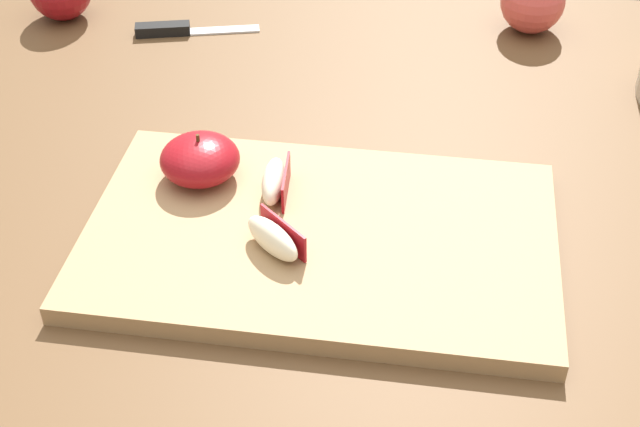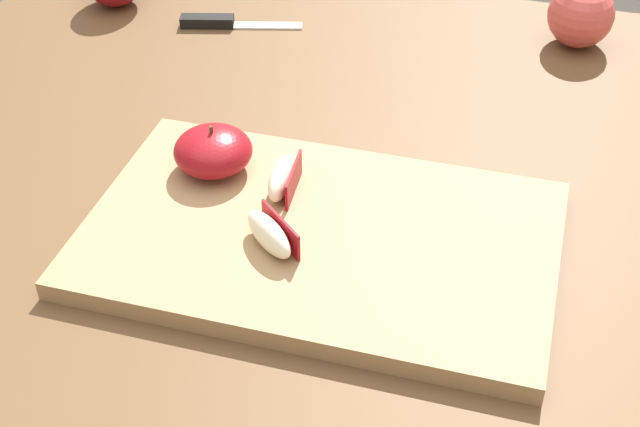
% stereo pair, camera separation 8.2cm
% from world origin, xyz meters
% --- Properties ---
extents(dining_table, '(1.19, 0.98, 0.73)m').
position_xyz_m(dining_table, '(0.00, 0.00, 0.64)').
color(dining_table, brown).
rests_on(dining_table, ground_plane).
extents(cutting_board, '(0.43, 0.27, 0.02)m').
position_xyz_m(cutting_board, '(-0.03, -0.09, 0.74)').
color(cutting_board, '#A37F56').
rests_on(cutting_board, dining_table).
extents(apple_half_skin_up, '(0.08, 0.08, 0.05)m').
position_xyz_m(apple_half_skin_up, '(-0.16, -0.02, 0.78)').
color(apple_half_skin_up, maroon).
rests_on(apple_half_skin_up, cutting_board).
extents(apple_wedge_right, '(0.06, 0.06, 0.03)m').
position_xyz_m(apple_wedge_right, '(-0.07, -0.12, 0.77)').
color(apple_wedge_right, '#F4EACC').
rests_on(apple_wedge_right, cutting_board).
extents(apple_wedge_front, '(0.03, 0.07, 0.03)m').
position_xyz_m(apple_wedge_front, '(-0.08, -0.04, 0.77)').
color(apple_wedge_front, '#F4EACC').
rests_on(apple_wedge_front, cutting_board).
extents(paring_knife, '(0.16, 0.06, 0.01)m').
position_xyz_m(paring_knife, '(-0.28, 0.30, 0.74)').
color(paring_knife, silver).
rests_on(paring_knife, dining_table).
extents(whole_apple_pink_lady, '(0.08, 0.08, 0.09)m').
position_xyz_m(whole_apple_pink_lady, '(0.18, 0.38, 0.78)').
color(whole_apple_pink_lady, '#D14C47').
rests_on(whole_apple_pink_lady, dining_table).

